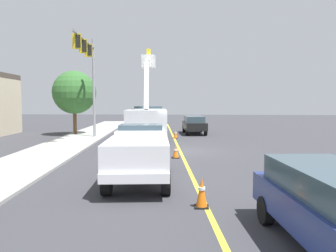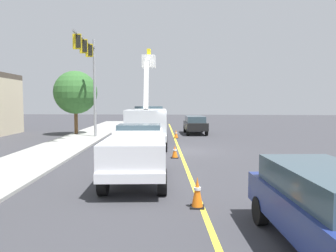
{
  "view_description": "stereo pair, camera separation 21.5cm",
  "coord_description": "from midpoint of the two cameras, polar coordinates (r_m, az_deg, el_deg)",
  "views": [
    {
      "loc": [
        -19.47,
        -0.56,
        2.97
      ],
      "look_at": [
        2.01,
        0.88,
        1.4
      ],
      "focal_mm": 34.39,
      "sensor_mm": 36.0,
      "label": 1
    },
    {
      "loc": [
        -19.46,
        -0.78,
        2.97
      ],
      "look_at": [
        2.01,
        0.88,
        1.4
      ],
      "focal_mm": 34.39,
      "sensor_mm": 36.0,
      "label": 2
    }
  ],
  "objects": [
    {
      "name": "sidewalk_far_side",
      "position": [
        20.68,
        -19.47,
        -4.16
      ],
      "size": [
        60.06,
        9.56,
        0.12
      ],
      "primitive_type": "cube",
      "rotation": [
        0.0,
        0.0,
        0.1
      ],
      "color": "#9E9E99",
      "rests_on": "ground"
    },
    {
      "name": "trailing_sedan",
      "position": [
        7.19,
        27.57,
        -12.42
      ],
      "size": [
        4.97,
        2.37,
        1.69
      ],
      "color": "navy",
      "rests_on": "ground"
    },
    {
      "name": "passing_minivan",
      "position": [
        30.72,
        5.03,
        0.42
      ],
      "size": [
        4.97,
        2.37,
        1.69
      ],
      "color": "black",
      "rests_on": "ground"
    },
    {
      "name": "traffic_signal_mast",
      "position": [
        26.0,
        -13.55,
        10.44
      ],
      "size": [
        6.49,
        0.94,
        8.21
      ],
      "color": "gray",
      "rests_on": "ground"
    },
    {
      "name": "traffic_cone_leading",
      "position": [
        9.32,
        5.88,
        -11.64
      ],
      "size": [
        0.4,
        0.4,
        0.88
      ],
      "color": "black",
      "rests_on": "ground"
    },
    {
      "name": "utility_bucket_truck",
      "position": [
        22.39,
        -3.34,
        0.67
      ],
      "size": [
        8.41,
        3.3,
        6.8
      ],
      "color": "silver",
      "rests_on": "ground"
    },
    {
      "name": "traffic_cone_mid_rear",
      "position": [
        26.85,
        1.67,
        -1.44
      ],
      "size": [
        0.4,
        0.4,
        0.71
      ],
      "color": "black",
      "rests_on": "ground"
    },
    {
      "name": "lane_centre_stripe",
      "position": [
        19.7,
        2.42,
        -4.49
      ],
      "size": [
        49.77,
        5.14,
        0.01
      ],
      "primitive_type": "cube",
      "rotation": [
        0.0,
        0.0,
        0.1
      ],
      "color": "yellow",
      "rests_on": "ground"
    },
    {
      "name": "traffic_cone_mid_front",
      "position": [
        17.29,
        1.57,
        -4.58
      ],
      "size": [
        0.4,
        0.4,
        0.69
      ],
      "color": "black",
      "rests_on": "ground"
    },
    {
      "name": "street_tree_right",
      "position": [
        30.55,
        -15.89,
        5.72
      ],
      "size": [
        3.91,
        3.91,
        5.85
      ],
      "color": "brown",
      "rests_on": "ground"
    },
    {
      "name": "service_pickup_truck",
      "position": [
        12.15,
        -5.06,
        -4.6
      ],
      "size": [
        5.78,
        2.65,
        2.06
      ],
      "color": "white",
      "rests_on": "ground"
    },
    {
      "name": "ground",
      "position": [
        19.7,
        2.42,
        -4.5
      ],
      "size": [
        120.0,
        120.0,
        0.0
      ],
      "primitive_type": "plane",
      "color": "#38383D"
    }
  ]
}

